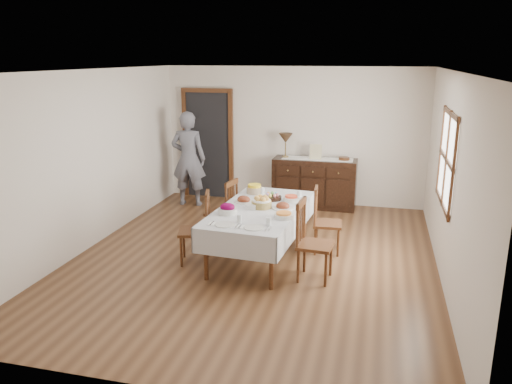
% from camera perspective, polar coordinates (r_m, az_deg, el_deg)
% --- Properties ---
extents(ground, '(6.00, 6.00, 0.00)m').
position_cam_1_polar(ground, '(7.16, -0.20, -7.56)').
color(ground, brown).
extents(room_shell, '(5.02, 6.02, 2.65)m').
position_cam_1_polar(room_shell, '(7.13, -0.51, 6.10)').
color(room_shell, silver).
rests_on(room_shell, ground).
extents(dining_table, '(1.25, 2.23, 0.74)m').
position_cam_1_polar(dining_table, '(6.96, 0.50, -2.50)').
color(dining_table, silver).
rests_on(dining_table, ground).
extents(chair_left_near, '(0.52, 0.52, 1.00)m').
position_cam_1_polar(chair_left_near, '(6.91, -6.65, -4.02)').
color(chair_left_near, '#4C2914').
rests_on(chair_left_near, ground).
extents(chair_left_far, '(0.47, 0.47, 0.97)m').
position_cam_1_polar(chair_left_far, '(7.69, -3.65, -2.06)').
color(chair_left_far, '#4C2914').
rests_on(chair_left_far, ground).
extents(chair_right_near, '(0.47, 0.47, 1.04)m').
position_cam_1_polar(chair_right_near, '(6.38, 6.33, -5.49)').
color(chair_right_near, '#4C2914').
rests_on(chair_right_near, ground).
extents(chair_right_far, '(0.43, 0.43, 0.97)m').
position_cam_1_polar(chair_right_far, '(7.29, 7.80, -3.16)').
color(chair_right_far, '#4C2914').
rests_on(chair_right_far, ground).
extents(sideboard, '(1.55, 0.56, 0.93)m').
position_cam_1_polar(sideboard, '(9.47, 6.69, 1.04)').
color(sideboard, black).
rests_on(sideboard, ground).
extents(person, '(0.63, 0.44, 1.92)m').
position_cam_1_polar(person, '(9.54, -7.73, 4.14)').
color(person, slate).
rests_on(person, ground).
extents(bread_basket, '(0.28, 0.28, 0.17)m').
position_cam_1_polar(bread_basket, '(6.91, 0.64, -1.21)').
color(bread_basket, olive).
rests_on(bread_basket, dining_table).
extents(egg_basket, '(0.27, 0.27, 0.11)m').
position_cam_1_polar(egg_basket, '(7.31, 1.87, -0.60)').
color(egg_basket, black).
rests_on(egg_basket, dining_table).
extents(ham_platter_a, '(0.27, 0.27, 0.11)m').
position_cam_1_polar(ham_platter_a, '(7.19, -1.42, -0.92)').
color(ham_platter_a, silver).
rests_on(ham_platter_a, dining_table).
extents(ham_platter_b, '(0.30, 0.30, 0.11)m').
position_cam_1_polar(ham_platter_b, '(6.89, 3.07, -1.67)').
color(ham_platter_b, silver).
rests_on(ham_platter_b, dining_table).
extents(beet_bowl, '(0.25, 0.25, 0.15)m').
position_cam_1_polar(beet_bowl, '(6.66, -3.28, -1.98)').
color(beet_bowl, silver).
rests_on(beet_bowl, dining_table).
extents(carrot_bowl, '(0.23, 0.23, 0.09)m').
position_cam_1_polar(carrot_bowl, '(7.24, 4.05, -0.75)').
color(carrot_bowl, silver).
rests_on(carrot_bowl, dining_table).
extents(pineapple_bowl, '(0.24, 0.24, 0.14)m').
position_cam_1_polar(pineapple_bowl, '(7.64, -0.18, 0.33)').
color(pineapple_bowl, tan).
rests_on(pineapple_bowl, dining_table).
extents(casserole_dish, '(0.26, 0.26, 0.08)m').
position_cam_1_polar(casserole_dish, '(6.50, 3.19, -2.68)').
color(casserole_dish, silver).
rests_on(casserole_dish, dining_table).
extents(butter_dish, '(0.15, 0.10, 0.07)m').
position_cam_1_polar(butter_dish, '(6.84, -0.57, -1.72)').
color(butter_dish, silver).
rests_on(butter_dish, dining_table).
extents(setting_left, '(0.43, 0.31, 0.10)m').
position_cam_1_polar(setting_left, '(6.27, -3.06, -3.49)').
color(setting_left, silver).
rests_on(setting_left, dining_table).
extents(setting_right, '(0.43, 0.31, 0.10)m').
position_cam_1_polar(setting_right, '(6.15, 0.28, -3.84)').
color(setting_right, silver).
rests_on(setting_right, dining_table).
extents(glass_far_a, '(0.07, 0.07, 0.10)m').
position_cam_1_polar(glass_far_a, '(7.60, 0.73, 0.13)').
color(glass_far_a, white).
rests_on(glass_far_a, dining_table).
extents(glass_far_b, '(0.07, 0.07, 0.09)m').
position_cam_1_polar(glass_far_b, '(7.50, 4.96, -0.19)').
color(glass_far_b, white).
rests_on(glass_far_b, dining_table).
extents(runner, '(1.30, 0.35, 0.01)m').
position_cam_1_polar(runner, '(9.37, 7.06, 3.80)').
color(runner, white).
rests_on(runner, sideboard).
extents(table_lamp, '(0.26, 0.26, 0.46)m').
position_cam_1_polar(table_lamp, '(9.39, 3.41, 6.08)').
color(table_lamp, olive).
rests_on(table_lamp, sideboard).
extents(picture_frame, '(0.22, 0.08, 0.28)m').
position_cam_1_polar(picture_frame, '(9.30, 6.84, 4.57)').
color(picture_frame, '#C9BE90').
rests_on(picture_frame, sideboard).
extents(deco_bowl, '(0.20, 0.20, 0.06)m').
position_cam_1_polar(deco_bowl, '(9.30, 10.03, 3.76)').
color(deco_bowl, '#4C2914').
rests_on(deco_bowl, sideboard).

